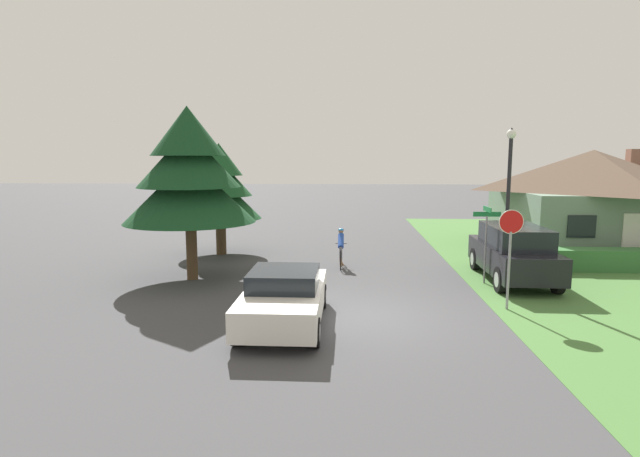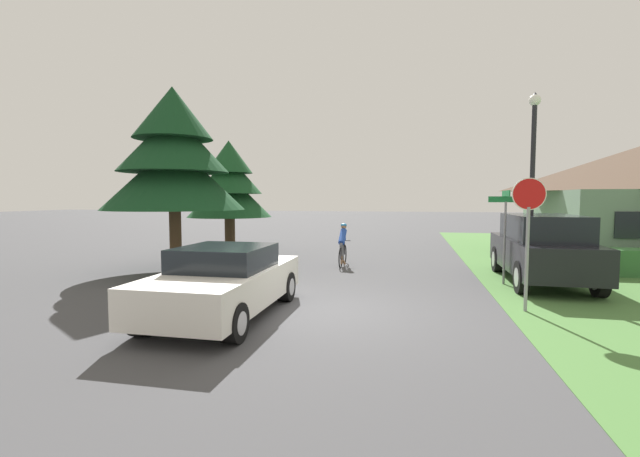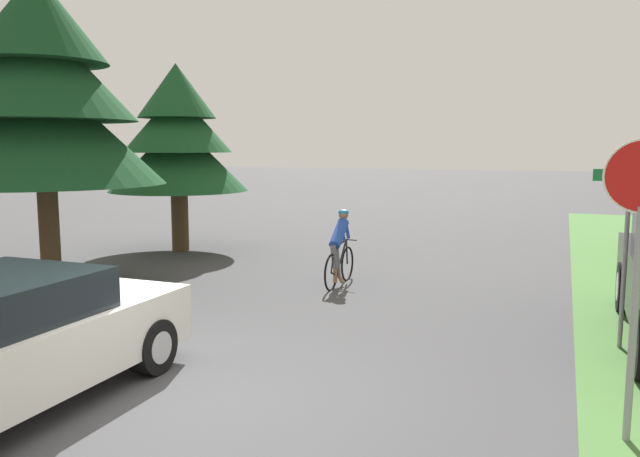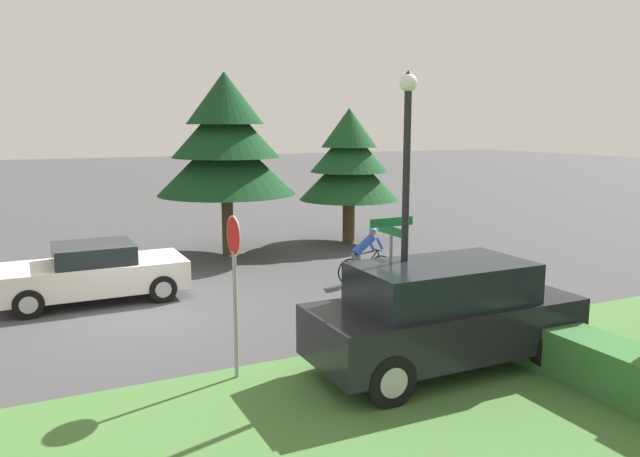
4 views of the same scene
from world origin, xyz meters
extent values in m
plane|color=#424244|center=(0.00, 0.00, 0.00)|extent=(140.00, 140.00, 0.00)
cube|color=black|center=(9.07, 7.44, 1.47)|extent=(1.10, 0.06, 0.90)
cube|color=silver|center=(-1.81, -0.77, 0.61)|extent=(1.90, 4.32, 0.68)
cube|color=black|center=(-1.81, -0.74, 1.18)|extent=(1.67, 1.83, 0.45)
cylinder|color=black|center=(-2.63, 0.70, 0.33)|extent=(0.30, 0.67, 0.67)
cylinder|color=#ADADB2|center=(-2.63, 0.70, 0.33)|extent=(0.32, 0.39, 0.39)
cylinder|color=black|center=(-0.98, 0.70, 0.33)|extent=(0.30, 0.67, 0.67)
cylinder|color=#ADADB2|center=(-0.98, 0.70, 0.33)|extent=(0.32, 0.39, 0.39)
cylinder|color=black|center=(-2.64, -2.23, 0.33)|extent=(0.30, 0.67, 0.67)
cylinder|color=#ADADB2|center=(-2.64, -2.23, 0.33)|extent=(0.32, 0.39, 0.39)
cylinder|color=black|center=(-0.99, -2.24, 0.33)|extent=(0.30, 0.67, 0.67)
cylinder|color=#ADADB2|center=(-0.99, -2.24, 0.33)|extent=(0.32, 0.39, 0.39)
torus|color=black|center=(-0.50, 5.58, 0.34)|extent=(0.04, 0.71, 0.71)
torus|color=black|center=(-0.50, 6.54, 0.34)|extent=(0.04, 0.71, 0.71)
cylinder|color=black|center=(-0.50, 5.82, 0.50)|extent=(0.04, 0.17, 0.56)
cylinder|color=black|center=(-0.50, 6.18, 0.53)|extent=(0.04, 0.60, 0.65)
cylinder|color=black|center=(-0.50, 6.11, 0.81)|extent=(0.04, 0.71, 0.11)
cylinder|color=black|center=(-0.50, 5.74, 0.28)|extent=(0.04, 0.32, 0.15)
cylinder|color=black|center=(-0.50, 5.67, 0.56)|extent=(0.03, 0.20, 0.45)
cylinder|color=black|center=(-0.50, 6.51, 0.59)|extent=(0.04, 0.11, 0.52)
cylinder|color=black|center=(-0.50, 6.47, 0.85)|extent=(0.44, 0.03, 0.02)
ellipsoid|color=black|center=(-0.50, 5.76, 0.79)|extent=(0.08, 0.20, 0.05)
cylinder|color=slate|center=(-0.50, 5.74, 0.62)|extent=(0.11, 0.24, 0.47)
cylinder|color=slate|center=(-0.50, 5.90, 0.54)|extent=(0.11, 0.24, 0.62)
cylinder|color=#8C6647|center=(-0.50, 5.81, 0.25)|extent=(0.08, 0.08, 0.30)
cylinder|color=#8C6647|center=(-0.45, 5.97, 0.15)|extent=(0.17, 0.08, 0.21)
cylinder|color=#264CB2|center=(-0.50, 6.02, 1.03)|extent=(0.22, 0.67, 0.57)
cylinder|color=#264CB2|center=(-0.50, 6.24, 1.03)|extent=(0.07, 0.24, 0.35)
cylinder|color=#264CB2|center=(-0.50, 6.52, 1.03)|extent=(0.07, 0.24, 0.35)
sphere|color=#8C6647|center=(-0.50, 6.29, 1.37)|extent=(0.19, 0.19, 0.19)
ellipsoid|color=#267FBF|center=(-0.50, 6.29, 1.42)|extent=(0.22, 0.18, 0.12)
cube|color=black|center=(5.39, 4.24, 0.79)|extent=(1.97, 4.82, 0.86)
cube|color=black|center=(5.39, 4.16, 1.56)|extent=(1.72, 3.03, 0.68)
cylinder|color=black|center=(4.54, 5.88, 0.41)|extent=(0.24, 0.82, 0.82)
cylinder|color=#ADADB2|center=(4.54, 5.88, 0.41)|extent=(0.25, 0.48, 0.48)
cylinder|color=black|center=(6.27, 5.86, 0.41)|extent=(0.24, 0.82, 0.82)
cylinder|color=#ADADB2|center=(6.27, 5.86, 0.41)|extent=(0.25, 0.48, 0.48)
cylinder|color=black|center=(4.50, 2.62, 0.41)|extent=(0.24, 0.82, 0.82)
cylinder|color=#ADADB2|center=(4.50, 2.62, 0.41)|extent=(0.25, 0.48, 0.48)
cylinder|color=black|center=(6.24, 2.60, 0.41)|extent=(0.24, 0.82, 0.82)
cylinder|color=#ADADB2|center=(6.24, 2.60, 0.41)|extent=(0.25, 0.48, 0.48)
cylinder|color=gray|center=(4.18, 0.85, 1.09)|extent=(0.07, 0.07, 2.18)
cylinder|color=red|center=(4.18, 0.85, 2.45)|extent=(0.63, 0.03, 0.63)
cylinder|color=silver|center=(4.18, 0.85, 2.45)|extent=(0.66, 0.03, 0.66)
cylinder|color=black|center=(4.95, 3.67, 2.39)|extent=(0.12, 0.12, 4.78)
sphere|color=white|center=(4.95, 3.67, 4.92)|extent=(0.30, 0.30, 0.30)
cone|color=black|center=(4.95, 3.67, 5.07)|extent=(0.18, 0.18, 0.12)
cylinder|color=gray|center=(4.33, 3.79, 1.14)|extent=(0.06, 0.06, 2.27)
cube|color=#197238|center=(4.33, 3.79, 2.33)|extent=(0.90, 0.03, 0.16)
cube|color=#197238|center=(4.33, 3.79, 2.49)|extent=(0.03, 0.90, 0.16)
cylinder|color=#4C3823|center=(-5.61, 3.83, 1.00)|extent=(0.37, 0.37, 2.00)
cone|color=#143D1E|center=(-5.61, 3.83, 3.08)|extent=(4.43, 4.43, 2.17)
cone|color=#143D1E|center=(-5.61, 3.83, 4.14)|extent=(3.46, 3.46, 1.91)
cone|color=#143D1E|center=(-5.61, 3.83, 5.06)|extent=(2.48, 2.48, 1.65)
cylinder|color=#4C3823|center=(-5.77, 8.43, 0.78)|extent=(0.44, 0.44, 1.57)
cone|color=#194723|center=(-5.77, 8.43, 2.47)|extent=(3.56, 3.56, 1.80)
cone|color=#194723|center=(-5.77, 8.43, 3.35)|extent=(2.77, 2.77, 1.59)
cone|color=#194723|center=(-5.77, 8.43, 4.12)|extent=(1.99, 1.99, 1.37)
camera|label=1|loc=(-0.23, -12.79, 4.13)|focal=28.00mm
camera|label=2|loc=(1.81, -8.62, 2.35)|focal=24.00mm
camera|label=3|loc=(3.53, -5.28, 2.70)|focal=35.00mm
camera|label=4|loc=(13.79, -2.28, 4.25)|focal=35.00mm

